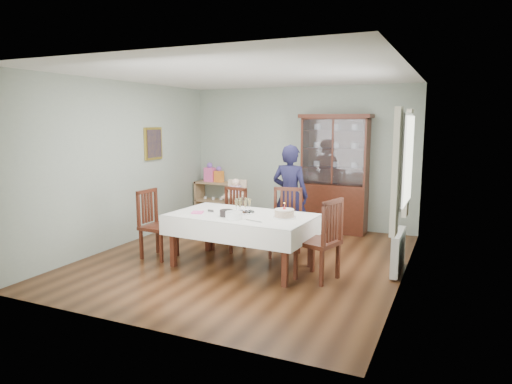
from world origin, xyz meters
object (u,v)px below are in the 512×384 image
Objects in this scene: chair_far_right at (285,236)px; champagne_tray at (243,208)px; chair_end_left at (158,238)px; gift_bag_orange at (219,175)px; sideboard at (217,201)px; high_chair at (236,214)px; woman at (290,196)px; chair_end_right at (318,256)px; birthday_cake at (284,214)px; dining_table at (242,240)px; gift_bag_pink at (210,173)px; chair_far_left at (229,231)px; china_cabinet at (335,172)px.

champagne_tray is (-0.41, -0.64, 0.51)m from chair_far_right.
gift_bag_orange reaches higher than chair_end_left.
high_chair is at bearing -48.16° from sideboard.
gift_bag_orange is (-2.02, 1.26, 0.11)m from woman.
chair_end_right is at bearing -8.36° from champagne_tray.
sideboard is 0.54× the size of woman.
birthday_cake is (-0.52, 0.10, 0.50)m from chair_end_right.
chair_far_right is 2.91m from gift_bag_orange.
chair_far_right is at bearing 63.64° from dining_table.
sideboard is at bearing -29.48° from woman.
gift_bag_pink reaches higher than birthday_cake.
chair_far_left is 3.02× the size of gift_bag_orange.
chair_end_right is (0.77, -0.82, 0.01)m from chair_far_right.
high_chair is (-1.22, 0.74, 0.10)m from chair_far_right.
sideboard is 2.28× the size of gift_bag_pink.
woman reaches higher than birthday_cake.
chair_far_left is 0.96× the size of chair_end_left.
birthday_cake is (1.21, -0.70, 0.52)m from chair_far_left.
dining_table is at bearing -54.75° from sideboard.
chair_far_left is 0.91× the size of chair_end_right.
high_chair is 1.55m from gift_bag_orange.
chair_end_right is 2.52m from high_chair.
sideboard is 0.84× the size of chair_end_right.
chair_end_left reaches higher than sideboard.
sideboard is at bearing -115.66° from chair_end_right.
chair_end_right is (0.49, -2.66, -0.80)m from china_cabinet.
chair_end_left is 2.82m from gift_bag_orange.
gift_bag_orange is at bearing 125.16° from champagne_tray.
chair_far_right is at bearing -120.67° from chair_end_right.
woman is at bearing 45.48° from chair_far_left.
chair_far_left is 0.99m from champagne_tray.
chair_end_right is at bearing -42.28° from gift_bag_orange.
champagne_tray is 0.66m from birthday_cake.
china_cabinet is at bearing -0.04° from gift_bag_orange.
sideboard is 2.76× the size of gift_bag_orange.
high_chair is (0.51, 1.61, 0.10)m from chair_end_left.
champagne_tray is at bearing -82.16° from chair_end_right.
gift_bag_orange is (-1.20, 1.86, 0.65)m from chair_far_left.
chair_far_left is at bearing -123.51° from china_cabinet.
gift_bag_pink is at bearing 136.60° from chair_far_left.
gift_bag_pink is (-2.63, 2.56, 0.16)m from birthday_cake.
chair_far_right reaches higher than sideboard.
birthday_cake is at bearing -82.41° from chair_end_left.
woman reaches higher than dining_table.
woman is at bearing 93.85° from chair_far_right.
champagne_tray is 3.05m from gift_bag_orange.
birthday_cake is at bearing -20.82° from chair_far_left.
china_cabinet is 2.44m from gift_bag_orange.
high_chair is at bearing -49.57° from gift_bag_orange.
woman reaches higher than chair_far_left.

